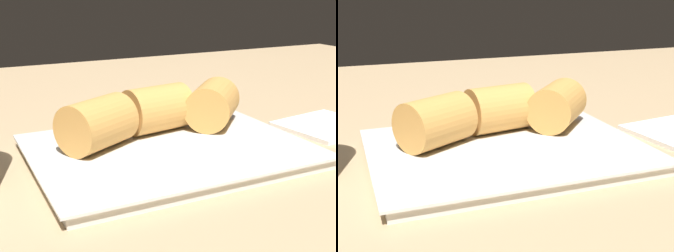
# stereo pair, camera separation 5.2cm
# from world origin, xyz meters

# --- Properties ---
(table_surface) EXTENTS (1.80, 1.40, 0.02)m
(table_surface) POSITION_xyz_m (0.00, 0.00, 0.01)
(table_surface) COLOR tan
(table_surface) RESTS_ON ground
(serving_plate) EXTENTS (0.30, 0.23, 0.01)m
(serving_plate) POSITION_xyz_m (-0.02, -0.02, 0.03)
(serving_plate) COLOR silver
(serving_plate) RESTS_ON table_surface
(roll_front_left) EXTENTS (0.09, 0.07, 0.06)m
(roll_front_left) POSITION_xyz_m (-0.04, -0.07, 0.06)
(roll_front_left) COLOR #D19347
(roll_front_left) RESTS_ON serving_plate
(roll_front_right) EXTENTS (0.09, 0.09, 0.06)m
(roll_front_right) POSITION_xyz_m (0.05, -0.05, 0.06)
(roll_front_right) COLOR #D19347
(roll_front_right) RESTS_ON serving_plate
(roll_back_left) EXTENTS (0.09, 0.09, 0.06)m
(roll_back_left) POSITION_xyz_m (-0.11, -0.06, 0.06)
(roll_back_left) COLOR #D19347
(roll_back_left) RESTS_ON serving_plate
(spoon) EXTENTS (0.16, 0.06, 0.01)m
(spoon) POSITION_xyz_m (0.00, -0.18, 0.02)
(spoon) COLOR silver
(spoon) RESTS_ON table_surface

